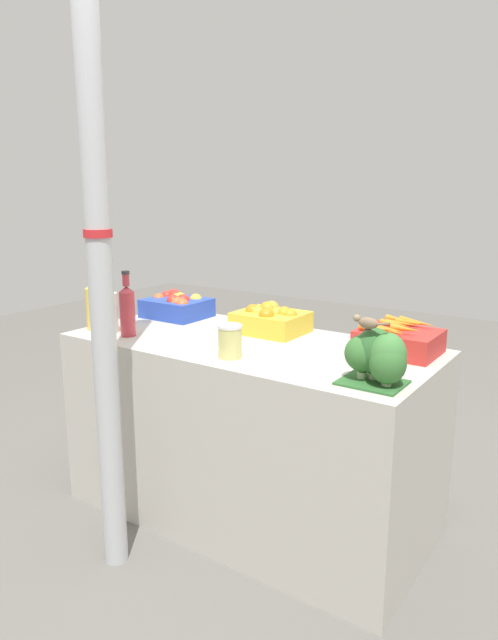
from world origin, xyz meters
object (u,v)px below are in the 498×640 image
Objects in this scene: juice_bottle_cloudy at (110,310)px; juice_bottle_ruby at (127,309)px; carrot_crate at (399,340)px; sparrow_bird at (367,323)px; apple_crate at (177,305)px; pickle_jar at (230,341)px; orange_crate at (271,319)px; juice_bottle_golden at (94,305)px; support_pole at (98,241)px; broccoli_pile at (379,356)px.

juice_bottle_ruby is at bearing 0.00° from juice_bottle_cloudy.
sparrow_bird is (0.04, -0.44, 0.16)m from carrot_crate.
apple_crate is 2.33× the size of pickle_jar.
apple_crate is 0.44m from juice_bottle_cloudy.
orange_crate is 0.63m from carrot_crate.
apple_crate is 1.00× the size of orange_crate.
carrot_crate is 1.22m from juice_bottle_ruby.
carrot_crate is 1.32m from juice_bottle_cloudy.
juice_bottle_cloudy is at bearing 0.00° from juice_bottle_golden.
carrot_crate is 1.13× the size of juice_bottle_golden.
sparrow_bird is (0.67, -0.45, 0.16)m from orange_crate.
sparrow_bird is at bearing -84.66° from carrot_crate.
juice_bottle_ruby is at bearing 0.00° from juice_bottle_golden.
orange_crate is 0.67m from juice_bottle_ruby.
pickle_jar is (-0.54, -0.45, 0.01)m from carrot_crate.
orange_crate reaches higher than apple_crate.
apple_crate is 1.35m from sparrow_bird.
juice_bottle_golden is 0.11m from juice_bottle_cloudy.
support_pole reaches higher than orange_crate.
carrot_crate is at bearing 17.65° from juice_bottle_golden.
juice_bottle_golden reaches higher than pickle_jar.
juice_bottle_golden is 1.08× the size of juice_bottle_cloudy.
orange_crate reaches higher than pickle_jar.
support_pole is at bearing -37.25° from juice_bottle_golden.
juice_bottle_ruby reaches higher than orange_crate.
apple_crate is 1.22× the size of juice_bottle_cloudy.
support_pole is at bearing -132.22° from pickle_jar.
support_pole is at bearing -136.88° from carrot_crate.
pickle_jar is at bearing -1.19° from juice_bottle_cloudy.
carrot_crate reaches higher than apple_crate.
sparrow_bird reaches higher than carrot_crate.
juice_bottle_ruby is at bearing -139.29° from orange_crate.
orange_crate is 1.00× the size of carrot_crate.
apple_crate is (-0.36, 0.82, -0.41)m from support_pole.
juice_bottle_ruby is (0.09, -0.44, 0.06)m from apple_crate.
carrot_crate is at bearing 19.11° from juice_bottle_cloudy.
juice_bottle_ruby is at bearing -159.08° from carrot_crate.
orange_crate is 2.33× the size of sparrow_bird.
orange_crate is at bearing 34.95° from juice_bottle_cloudy.
apple_crate is 1.37× the size of broccoli_pile.
broccoli_pile is at bearing -78.98° from carrot_crate.
juice_bottle_ruby reaches higher than juice_bottle_cloudy.
juice_bottle_cloudy is at bearing 0.86° from sparrow_bird.
sparrow_bird is at bearing -0.46° from juice_bottle_ruby.
support_pole reaches higher than pickle_jar.
juice_bottle_ruby is 2.23× the size of sparrow_bird.
broccoli_pile is at bearing -30.56° from orange_crate.
juice_bottle_cloudy is (0.11, 0.00, -0.01)m from juice_bottle_golden.
carrot_crate is at bearing 39.86° from pickle_jar.
sparrow_bird is at bearing 0.53° from pickle_jar.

